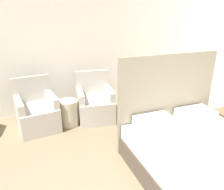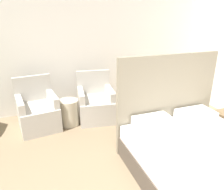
% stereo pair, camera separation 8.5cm
% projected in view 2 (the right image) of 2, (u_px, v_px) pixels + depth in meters
% --- Properties ---
extents(wall_back, '(10.00, 0.06, 2.90)m').
position_uv_depth(wall_back, '(68.00, 41.00, 4.37)').
color(wall_back, white).
rests_on(wall_back, ground_plane).
extents(bed, '(1.61, 2.14, 1.45)m').
position_uv_depth(bed, '(209.00, 164.00, 2.60)').
color(bed, '#4C4238').
rests_on(bed, ground_plane).
extents(armchair_near_window_left, '(0.75, 0.79, 0.91)m').
position_uv_depth(armchair_near_window_left, '(38.00, 113.00, 3.94)').
color(armchair_near_window_left, '#B7B2A8').
rests_on(armchair_near_window_left, ground_plane).
extents(armchair_near_window_right, '(0.75, 0.78, 0.91)m').
position_uv_depth(armchair_near_window_right, '(96.00, 105.00, 4.28)').
color(armchair_near_window_right, '#B7B2A8').
rests_on(armchair_near_window_right, ground_plane).
extents(side_table, '(0.36, 0.36, 0.49)m').
position_uv_depth(side_table, '(69.00, 112.00, 4.06)').
color(side_table, '#B7AD93').
rests_on(side_table, ground_plane).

